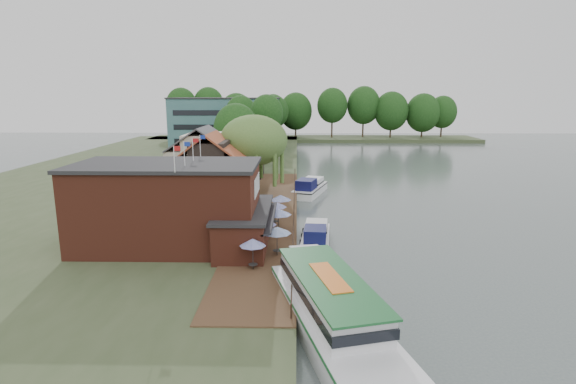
{
  "coord_description": "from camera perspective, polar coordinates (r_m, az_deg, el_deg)",
  "views": [
    {
      "loc": [
        -5.01,
        -37.96,
        13.81
      ],
      "look_at": [
        -6.0,
        12.0,
        3.0
      ],
      "focal_mm": 28.0,
      "sensor_mm": 36.0,
      "label": 1
    }
  ],
  "objects": [
    {
      "name": "bank_tree_0",
      "position": [
        82.39,
        -6.57,
        7.19
      ],
      "size": [
        8.19,
        8.19,
        11.44
      ],
      "primitive_type": null,
      "color": "#143811",
      "rests_on": "land_bank"
    },
    {
      "name": "bank_tree_4",
      "position": [
        124.96,
        -1.88,
        9.33
      ],
      "size": [
        6.79,
        6.79,
        13.12
      ],
      "primitive_type": null,
      "color": "#143811",
      "rests_on": "land_bank"
    },
    {
      "name": "umbrella_0",
      "position": [
        33.66,
        -4.48,
        -7.85
      ],
      "size": [
        2.0,
        2.0,
        2.38
      ],
      "primitive_type": null,
      "color": "navy",
      "rests_on": "quay_deck"
    },
    {
      "name": "bank_tree_3",
      "position": [
        115.06,
        -1.73,
        9.01
      ],
      "size": [
        6.0,
        6.0,
        12.83
      ],
      "primitive_type": null,
      "color": "#143811",
      "rests_on": "land_bank"
    },
    {
      "name": "ground",
      "position": [
        40.7,
        8.22,
        -7.76
      ],
      "size": [
        260.0,
        260.0,
        0.0
      ],
      "primitive_type": "plane",
      "color": "#485352",
      "rests_on": "ground"
    },
    {
      "name": "quay_deck",
      "position": [
        49.71,
        -2.35,
        -2.68
      ],
      "size": [
        6.0,
        50.0,
        0.1
      ],
      "primitive_type": "cube",
      "color": "#47301E",
      "rests_on": "land_bank"
    },
    {
      "name": "quay_rail",
      "position": [
        49.99,
        0.77,
        -2.05
      ],
      "size": [
        0.2,
        49.0,
        1.0
      ],
      "primitive_type": null,
      "color": "black",
      "rests_on": "land_bank"
    },
    {
      "name": "bank_tree_2",
      "position": [
        96.98,
        -5.95,
        8.35
      ],
      "size": [
        6.64,
        6.64,
        12.8
      ],
      "primitive_type": null,
      "color": "#143811",
      "rests_on": "land_bank"
    },
    {
      "name": "umbrella_1",
      "position": [
        36.46,
        -1.4,
        -6.22
      ],
      "size": [
        2.31,
        2.31,
        2.38
      ],
      "primitive_type": null,
      "color": "navy",
      "rests_on": "quay_deck"
    },
    {
      "name": "umbrella_5",
      "position": [
        47.72,
        -0.94,
        -1.77
      ],
      "size": [
        2.3,
        2.3,
        2.38
      ],
      "primitive_type": null,
      "color": "navy",
      "rests_on": "quay_deck"
    },
    {
      "name": "cruiser_1",
      "position": [
        42.4,
        3.56,
        -5.29
      ],
      "size": [
        3.63,
        9.24,
        2.16
      ],
      "primitive_type": null,
      "rotation": [
        0.0,
        0.0,
        -0.08
      ],
      "color": "silver",
      "rests_on": "ground"
    },
    {
      "name": "land_bank",
      "position": [
        78.25,
        -17.52,
        1.84
      ],
      "size": [
        50.0,
        140.0,
        1.0
      ],
      "primitive_type": "cube",
      "color": "#384728",
      "rests_on": "ground"
    },
    {
      "name": "cottage_b",
      "position": [
        63.88,
        -10.64,
        4.3
      ],
      "size": [
        9.6,
        8.6,
        8.5
      ],
      "primitive_type": null,
      "color": "beige",
      "rests_on": "land_bank"
    },
    {
      "name": "tour_boat",
      "position": [
        27.05,
        5.79,
        -14.47
      ],
      "size": [
        8.15,
        16.08,
        3.38
      ],
      "primitive_type": null,
      "rotation": [
        0.0,
        0.0,
        0.26
      ],
      "color": "silver",
      "rests_on": "ground"
    },
    {
      "name": "willow",
      "position": [
        57.72,
        -4.35,
        4.61
      ],
      "size": [
        8.6,
        8.6,
        10.43
      ],
      "primitive_type": null,
      "color": "#476B2D",
      "rests_on": "land_bank"
    },
    {
      "name": "cottage_a",
      "position": [
        53.59,
        -9.63,
        2.84
      ],
      "size": [
        8.6,
        7.6,
        8.5
      ],
      "primitive_type": null,
      "color": "black",
      "rests_on": "land_bank"
    },
    {
      "name": "umbrella_4",
      "position": [
        44.76,
        -1.67,
        -2.72
      ],
      "size": [
        2.39,
        2.39,
        2.38
      ],
      "primitive_type": null,
      "color": "navy",
      "rests_on": "quay_deck"
    },
    {
      "name": "cottage_c",
      "position": [
        72.03,
        -6.07,
        5.31
      ],
      "size": [
        7.6,
        7.6,
        8.5
      ],
      "primitive_type": null,
      "color": "black",
      "rests_on": "land_bank"
    },
    {
      "name": "bank_tree_1",
      "position": [
        88.66,
        -2.7,
        8.11
      ],
      "size": [
        6.41,
        6.41,
        13.0
      ],
      "primitive_type": null,
      "color": "#143811",
      "rests_on": "land_bank"
    },
    {
      "name": "cruiser_2",
      "position": [
        63.61,
        2.81,
        0.81
      ],
      "size": [
        6.19,
        10.78,
        2.5
      ],
      "primitive_type": null,
      "rotation": [
        0.0,
        0.0,
        -0.3
      ],
      "color": "white",
      "rests_on": "ground"
    },
    {
      "name": "hotel_block",
      "position": [
        109.49,
        -7.89,
        8.61
      ],
      "size": [
        25.4,
        12.4,
        12.3
      ],
      "primitive_type": null,
      "color": "#38666B",
      "rests_on": "land_bank"
    },
    {
      "name": "umbrella_3",
      "position": [
        41.94,
        -1.21,
        -3.74
      ],
      "size": [
        2.45,
        2.45,
        2.38
      ],
      "primitive_type": null,
      "color": "#1C359A",
      "rests_on": "quay_deck"
    },
    {
      "name": "swan",
      "position": [
        31.39,
        3.5,
        -13.47
      ],
      "size": [
        0.44,
        0.44,
        0.44
      ],
      "primitive_type": "sphere",
      "color": "white",
      "rests_on": "ground"
    },
    {
      "name": "pub",
      "position": [
        39.12,
        -12.19,
        -1.61
      ],
      "size": [
        20.0,
        11.0,
        7.3
      ],
      "primitive_type": null,
      "color": "maroon",
      "rests_on": "land_bank"
    },
    {
      "name": "cruiser_0",
      "position": [
        33.46,
        3.06,
        -9.88
      ],
      "size": [
        5.15,
        10.58,
        2.47
      ],
      "primitive_type": null,
      "rotation": [
        0.0,
        0.0,
        0.19
      ],
      "color": "silver",
      "rests_on": "ground"
    },
    {
      "name": "bank_tree_5",
      "position": [
        132.34,
        -1.69,
        9.42
      ],
      "size": [
        8.06,
        8.06,
        12.8
      ],
      "primitive_type": null,
      "color": "#143811",
      "rests_on": "land_bank"
    },
    {
      "name": "umbrella_2",
      "position": [
        38.82,
        -3.03,
        -5.08
      ],
      "size": [
        2.13,
        2.13,
        2.38
      ],
      "primitive_type": null,
      "color": "navy",
      "rests_on": "quay_deck"
    }
  ]
}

